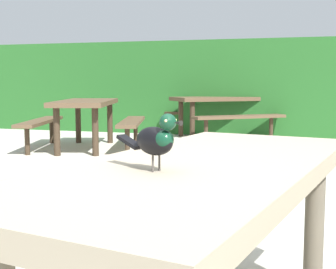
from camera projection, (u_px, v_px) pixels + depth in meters
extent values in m
cube|color=#235B23|center=(284.00, 88.00, 9.57)|extent=(28.00, 2.14, 1.80)
cube|color=gray|center=(203.00, 170.00, 1.69)|extent=(1.10, 1.91, 0.07)
cylinder|color=#635B4C|center=(210.00, 214.00, 2.47)|extent=(0.09, 0.09, 0.67)
cylinder|color=#635B4C|center=(314.00, 228.00, 2.23)|extent=(0.09, 0.09, 0.67)
cube|color=gray|center=(54.00, 222.00, 2.05)|extent=(0.61, 1.73, 0.05)
cylinder|color=#635B4C|center=(133.00, 231.00, 2.64)|extent=(0.07, 0.07, 0.39)
ellipsoid|color=black|center=(154.00, 141.00, 1.48)|extent=(0.17, 0.13, 0.09)
ellipsoid|color=#0F3823|center=(164.00, 140.00, 1.45)|extent=(0.09, 0.08, 0.06)
sphere|color=#0F3823|center=(168.00, 122.00, 1.43)|extent=(0.05, 0.05, 0.05)
sphere|color=#EAE08C|center=(175.00, 120.00, 1.43)|extent=(0.01, 0.01, 0.01)
sphere|color=#EAE08C|center=(166.00, 121.00, 1.41)|extent=(0.01, 0.01, 0.01)
cone|color=black|center=(178.00, 123.00, 1.40)|extent=(0.03, 0.03, 0.02)
cube|color=black|center=(130.00, 142.00, 1.56)|extent=(0.10, 0.08, 0.04)
cylinder|color=#47423D|center=(159.00, 162.00, 1.49)|extent=(0.01, 0.01, 0.05)
cylinder|color=#47423D|center=(153.00, 163.00, 1.47)|extent=(0.01, 0.01, 0.05)
cube|color=brown|center=(221.00, 99.00, 8.81)|extent=(1.89, 1.70, 0.07)
cylinder|color=#382B1D|center=(261.00, 118.00, 8.85)|extent=(0.09, 0.09, 0.67)
cylinder|color=#382B1D|center=(247.00, 117.00, 9.35)|extent=(0.09, 0.09, 0.67)
cylinder|color=#382B1D|center=(192.00, 121.00, 8.35)|extent=(0.09, 0.09, 0.67)
cylinder|color=#382B1D|center=(181.00, 118.00, 8.85)|extent=(0.09, 0.09, 0.67)
cube|color=brown|center=(240.00, 117.00, 8.19)|extent=(1.53, 1.26, 0.05)
cylinder|color=#382B1D|center=(271.00, 128.00, 8.44)|extent=(0.07, 0.07, 0.39)
cylinder|color=#382B1D|center=(206.00, 131.00, 7.99)|extent=(0.07, 0.07, 0.39)
cube|color=brown|center=(205.00, 112.00, 9.49)|extent=(1.53, 1.26, 0.05)
cylinder|color=#382B1D|center=(233.00, 122.00, 9.74)|extent=(0.07, 0.07, 0.39)
cylinder|color=#382B1D|center=(175.00, 124.00, 9.29)|extent=(0.07, 0.07, 0.39)
cube|color=brown|center=(85.00, 103.00, 7.17)|extent=(1.21, 1.94, 0.07)
cylinder|color=#382B1D|center=(57.00, 132.00, 6.52)|extent=(0.09, 0.09, 0.67)
cylinder|color=#382B1D|center=(95.00, 132.00, 6.51)|extent=(0.09, 0.09, 0.67)
cylinder|color=#382B1D|center=(78.00, 123.00, 7.91)|extent=(0.09, 0.09, 0.67)
cylinder|color=#382B1D|center=(110.00, 123.00, 7.90)|extent=(0.09, 0.09, 0.67)
cube|color=brown|center=(40.00, 122.00, 7.22)|extent=(0.72, 1.72, 0.05)
cylinder|color=#382B1D|center=(27.00, 141.00, 6.60)|extent=(0.07, 0.07, 0.39)
cylinder|color=#382B1D|center=(52.00, 131.00, 7.88)|extent=(0.07, 0.07, 0.39)
cube|color=brown|center=(132.00, 122.00, 7.19)|extent=(0.72, 1.72, 0.05)
cylinder|color=#382B1D|center=(127.00, 141.00, 6.57)|extent=(0.07, 0.07, 0.39)
cylinder|color=#382B1D|center=(136.00, 132.00, 7.85)|extent=(0.07, 0.07, 0.39)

